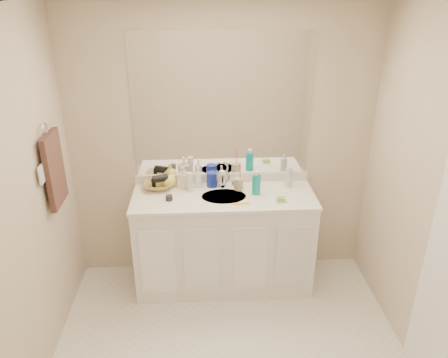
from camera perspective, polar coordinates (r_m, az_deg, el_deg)
name	(u,v)px	position (r m, az deg, el deg)	size (l,w,h in m)	color
ceiling	(236,5)	(2.22, 1.54, 21.73)	(2.60, 2.60, 0.02)	white
wall_back	(222,147)	(3.75, -0.28, 4.15)	(2.60, 0.02, 2.40)	beige
wall_left	(7,231)	(2.80, -26.49, -6.15)	(0.02, 2.60, 2.40)	beige
wall_right	(448,219)	(2.97, 27.25, -4.62)	(0.02, 2.60, 2.40)	beige
vanity_cabinet	(224,242)	(3.85, -0.04, -8.17)	(1.50, 0.55, 0.85)	white
countertop	(224,197)	(3.63, -0.04, -2.32)	(1.52, 0.57, 0.03)	white
backsplash	(222,178)	(3.84, -0.26, 0.16)	(1.52, 0.03, 0.08)	silver
sink_basin	(224,197)	(3.61, -0.03, -2.43)	(0.37, 0.37, 0.02)	#BBB1A4
faucet	(223,181)	(3.75, -0.18, -0.26)	(0.02, 0.02, 0.11)	silver
mirror	(222,107)	(3.63, -0.29, 9.45)	(1.48, 0.01, 1.20)	white
blue_mug	(212,179)	(3.76, -1.57, -0.03)	(0.09, 0.09, 0.13)	#152696
tan_cup	(239,184)	(3.70, 1.94, -0.65)	(0.08, 0.08, 0.10)	#BCB285
toothbrush	(240,173)	(3.66, 2.11, 0.75)	(0.01, 0.01, 0.19)	#DF3A8D
mouthwash_bottle	(256,184)	(3.62, 4.24, -0.72)	(0.07, 0.07, 0.17)	#0C9795
clear_pump_bottle	(289,178)	(3.79, 8.44, 0.18)	(0.06, 0.06, 0.16)	silver
soap_dish	(281,201)	(3.55, 7.42, -2.87)	(0.09, 0.07, 0.01)	silver
green_soap	(281,199)	(3.54, 7.44, -2.59)	(0.07, 0.05, 0.02)	#74C42F
orange_comb	(241,204)	(3.49, 2.28, -3.23)	(0.14, 0.03, 0.01)	yellow
dark_jar	(169,198)	(3.57, -7.18, -2.46)	(0.06, 0.06, 0.04)	black
extra_white_bottle	(190,182)	(3.67, -4.45, -0.42)	(0.05, 0.05, 0.17)	silver
soap_bottle_white	(199,177)	(3.74, -3.33, 0.25)	(0.07, 0.07, 0.18)	white
soap_bottle_cream	(184,177)	(3.74, -5.29, 0.30)	(0.09, 0.09, 0.20)	beige
soap_bottle_yellow	(169,178)	(3.78, -7.17, 0.11)	(0.12, 0.12, 0.15)	#FBFB61
wicker_basket	(158,185)	(3.78, -8.57, -0.74)	(0.25, 0.25, 0.06)	#A18241
hair_dryer	(160,178)	(3.75, -8.33, 0.08)	(0.06, 0.06, 0.13)	black
towel_ring	(45,130)	(3.32, -22.38, 5.90)	(0.11, 0.11, 0.01)	silver
hand_towel	(55,170)	(3.41, -21.26, 1.16)	(0.04, 0.32, 0.55)	#2F1D19
switch_plate	(41,175)	(3.23, -22.75, 0.54)	(0.01, 0.09, 0.13)	white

